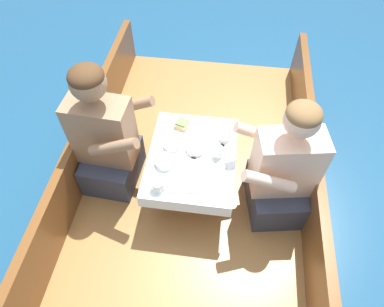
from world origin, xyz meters
name	(u,v)px	position (x,y,z in m)	size (l,w,h in m)	color
ground_plane	(193,199)	(0.00, 0.00, 0.00)	(60.00, 60.00, 0.00)	navy
boat_deck	(193,190)	(0.00, 0.00, 0.14)	(1.71, 2.95, 0.27)	#9E6B38
gunwale_port	(82,153)	(-0.83, 0.00, 0.48)	(0.06, 2.95, 0.41)	brown
gunwale_starboard	(310,178)	(0.83, 0.00, 0.48)	(0.06, 2.95, 0.41)	brown
cockpit_table	(192,159)	(0.00, -0.05, 0.61)	(0.58, 0.74, 0.38)	#B2B2B7
person_port	(106,140)	(-0.59, -0.03, 0.70)	(0.54, 0.46, 1.03)	#333847
person_starboard	(282,172)	(0.59, -0.12, 0.67)	(0.57, 0.52, 0.98)	#333847
plate_sandwich	(182,127)	(-0.10, 0.20, 0.66)	(0.19, 0.19, 0.01)	white
plate_bread	(190,180)	(0.01, -0.25, 0.66)	(0.20, 0.20, 0.01)	white
sandwich	(182,124)	(-0.10, 0.20, 0.69)	(0.11, 0.11, 0.05)	#E0BC7F
bowl_port_near	(196,148)	(0.02, 0.00, 0.68)	(0.13, 0.13, 0.04)	white
bowl_starboard_near	(165,161)	(-0.17, -0.14, 0.68)	(0.13, 0.13, 0.04)	white
bowl_center_far	(172,144)	(-0.14, 0.01, 0.68)	(0.12, 0.12, 0.04)	white
coffee_cup_port	(158,185)	(-0.17, -0.33, 0.69)	(0.11, 0.08, 0.07)	white
coffee_cup_starboard	(225,136)	(0.21, 0.12, 0.69)	(0.10, 0.07, 0.06)	white
coffee_cup_center	(218,153)	(0.17, -0.03, 0.69)	(0.09, 0.06, 0.07)	white
utensil_fork_starboard	(227,150)	(0.23, 0.03, 0.66)	(0.13, 0.14, 0.00)	silver
utensil_fork_port	(201,160)	(0.06, -0.08, 0.66)	(0.17, 0.03, 0.00)	silver
utensil_spoon_center	(214,189)	(0.17, -0.29, 0.66)	(0.12, 0.14, 0.01)	silver
utensil_spoon_port	(222,173)	(0.21, -0.17, 0.66)	(0.05, 0.17, 0.01)	silver
utensil_knife_starboard	(206,131)	(0.07, 0.17, 0.66)	(0.15, 0.10, 0.00)	silver
utensil_spoon_starboard	(200,137)	(0.03, 0.11, 0.66)	(0.14, 0.12, 0.01)	silver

